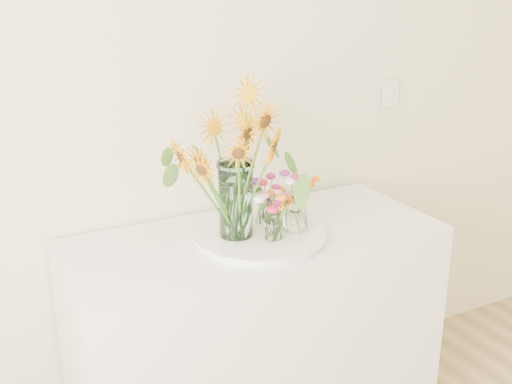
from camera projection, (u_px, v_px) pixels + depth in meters
counter at (255, 339)px, 2.53m from camera, size 1.40×0.60×0.90m
tray at (259, 237)px, 2.33m from camera, size 0.46×0.46×0.02m
mason_jar at (236, 199)px, 2.25m from camera, size 0.14×0.14×0.28m
sunflower_bouquet at (235, 161)px, 2.21m from camera, size 0.83×0.83×0.56m
small_vase_a at (274, 226)px, 2.25m from camera, size 0.06×0.06×0.11m
wildflower_posy_a at (274, 214)px, 2.24m from camera, size 0.17×0.17×0.20m
small_vase_b at (295, 214)px, 2.33m from camera, size 0.11×0.11×0.13m
wildflower_posy_b at (295, 202)px, 2.31m from camera, size 0.21×0.21×0.22m
small_vase_c at (266, 211)px, 2.40m from camera, size 0.07×0.07×0.10m
wildflower_posy_c at (266, 200)px, 2.38m from camera, size 0.17×0.17×0.19m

